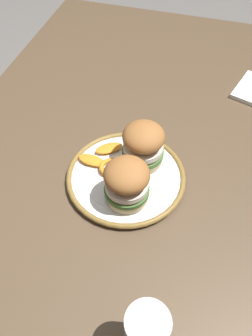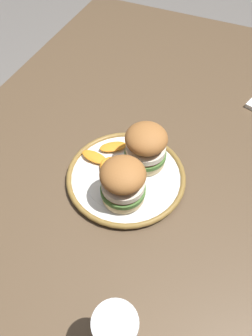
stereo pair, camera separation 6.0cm
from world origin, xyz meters
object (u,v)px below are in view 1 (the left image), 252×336
(sandwich_half_right, at_px, (127,182))
(drinking_glass, at_px, (146,335))
(sandwich_half_left, at_px, (143,144))
(dining_table, at_px, (131,178))
(dinner_plate, at_px, (126,177))

(sandwich_half_right, xyz_separation_m, drinking_glass, (-0.26, -0.11, -0.01))
(sandwich_half_right, bearing_deg, sandwich_half_left, -3.42)
(sandwich_half_right, relative_size, drinking_glass, 0.74)
(drinking_glass, bearing_deg, dining_table, 18.25)
(dining_table, relative_size, sandwich_half_right, 14.03)
(dinner_plate, xyz_separation_m, sandwich_half_left, (0.05, -0.02, 0.06))
(drinking_glass, bearing_deg, sandwich_half_right, 21.85)
(dining_table, height_order, sandwich_half_right, sandwich_half_right)
(sandwich_half_left, relative_size, sandwich_half_right, 1.00)
(sandwich_half_left, xyz_separation_m, sandwich_half_right, (-0.11, 0.01, 0.00))
(sandwich_half_left, height_order, drinking_glass, drinking_glass)
(drinking_glass, bearing_deg, sandwich_half_left, 14.91)
(dining_table, bearing_deg, sandwich_half_left, -125.18)
(dinner_plate, bearing_deg, dining_table, 5.11)
(dining_table, relative_size, dinner_plate, 5.26)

